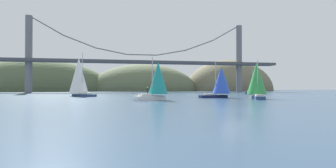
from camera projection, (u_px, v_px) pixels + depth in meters
ground_plane at (234, 110)px, 27.07m from camera, size 360.00×360.00×0.00m
headland_center at (144, 91)px, 160.44m from camera, size 65.62×44.00×32.15m
headland_left at (36, 91)px, 148.72m from camera, size 82.45×44.00×36.02m
headland_right at (229, 91)px, 171.18m from camera, size 57.20×44.00×39.32m
suspension_bridge at (142, 60)px, 120.40m from camera, size 130.63×6.00×32.47m
sailboat_green_sail at (257, 80)px, 52.51m from camera, size 4.92×7.14×7.54m
sailboat_white_mainsail at (79, 76)px, 66.91m from camera, size 7.86×8.79×10.87m
sailboat_blue_spinnaker at (221, 81)px, 57.62m from camera, size 7.23×4.29×7.89m
sailboat_teal_sail at (157, 80)px, 47.11m from camera, size 6.88×5.27×7.60m
sailboat_yellow_sail at (254, 83)px, 88.26m from camera, size 7.02×6.42×8.15m
channel_buoy at (147, 97)px, 54.23m from camera, size 1.10×1.10×2.64m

